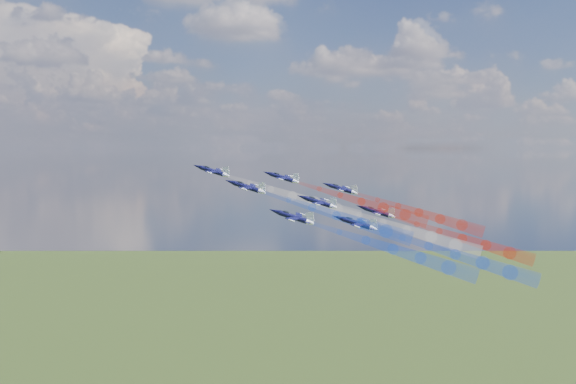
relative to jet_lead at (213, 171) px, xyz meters
name	(u,v)px	position (x,y,z in m)	size (l,w,h in m)	color
jet_lead	(213,171)	(0.00, 0.00, 0.00)	(8.39, 10.48, 2.80)	black
trail_lead	(292,196)	(18.12, -10.80, -5.92)	(3.49, 34.56, 3.49)	white
jet_inner_left	(247,187)	(5.56, -17.53, -3.13)	(8.39, 10.48, 2.80)	black
trail_inner_left	(336,215)	(23.68, -28.33, -9.05)	(3.49, 34.56, 3.49)	blue
jet_inner_right	(283,178)	(18.75, 1.99, -1.95)	(8.39, 10.48, 2.80)	black
trail_inner_right	(361,202)	(36.88, -8.81, -7.86)	(3.49, 34.56, 3.49)	red
jet_outer_left	(293,217)	(12.67, -32.68, -8.76)	(8.39, 10.48, 2.80)	black
trail_outer_left	(393,249)	(30.79, -43.47, -14.68)	(3.49, 34.56, 3.49)	blue
jet_center_third	(319,202)	(23.37, -15.66, -7.14)	(8.39, 10.48, 2.80)	black
trail_center_third	(407,230)	(41.50, -26.45, -13.06)	(3.49, 34.56, 3.49)	white
jet_outer_right	(341,189)	(35.93, 4.41, -5.30)	(8.39, 10.48, 2.80)	black
trail_outer_right	(419,212)	(54.05, -6.39, -11.21)	(3.49, 34.56, 3.49)	red
jet_rear_left	(357,223)	(27.42, -31.28, -10.65)	(8.39, 10.48, 2.80)	black
trail_rear_left	(455,254)	(45.54, -42.08, -16.57)	(3.49, 34.56, 3.49)	blue
jet_rear_right	(377,212)	(40.44, -10.72, -10.37)	(8.39, 10.48, 2.80)	black
trail_rear_right	(462,238)	(58.56, -21.52, -16.29)	(3.49, 34.56, 3.49)	red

